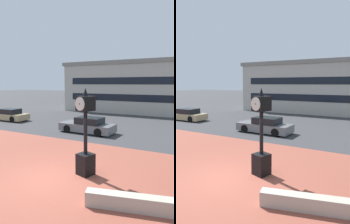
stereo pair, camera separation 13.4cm
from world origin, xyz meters
TOP-DOWN VIEW (x-y plane):
  - ground_plane at (0.00, 0.00)m, footprint 200.00×200.00m
  - plaza_brick_paving at (0.00, 0.89)m, footprint 44.00×9.77m
  - planter_wall at (3.81, -0.57)m, footprint 3.20×1.17m
  - street_clock at (1.11, 1.11)m, footprint 0.80×0.82m
  - car_street_near at (-2.66, 8.46)m, footprint 4.60×1.97m
  - car_street_mid at (-13.17, 9.76)m, footprint 4.64×2.00m

SIDE VIEW (x-z plane):
  - ground_plane at x=0.00m, z-range 0.00..0.00m
  - plaza_brick_paving at x=0.00m, z-range 0.00..0.01m
  - planter_wall at x=3.81m, z-range 0.00..0.50m
  - car_street_near at x=-2.66m, z-range -0.07..1.21m
  - car_street_mid at x=-13.17m, z-range -0.07..1.21m
  - street_clock at x=1.11m, z-range -0.27..3.54m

